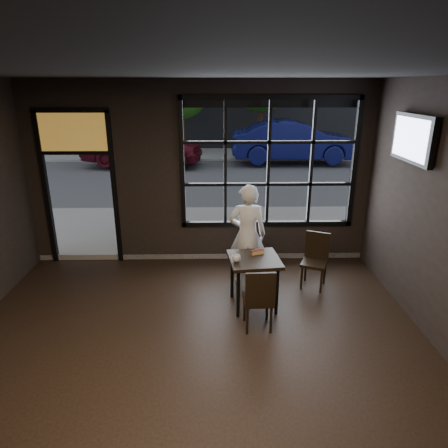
{
  "coord_description": "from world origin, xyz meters",
  "views": [
    {
      "loc": [
        0.29,
        -3.36,
        3.1
      ],
      "look_at": [
        0.4,
        2.2,
        1.15
      ],
      "focal_mm": 32.0,
      "sensor_mm": 36.0,
      "label": 1
    }
  ],
  "objects_px": {
    "cafe_table": "(254,282)",
    "navy_car": "(294,141)",
    "man": "(247,235)",
    "chair_near": "(258,297)"
  },
  "relations": [
    {
      "from": "cafe_table",
      "to": "navy_car",
      "type": "bearing_deg",
      "value": 70.2
    },
    {
      "from": "cafe_table",
      "to": "navy_car",
      "type": "relative_size",
      "value": 0.15
    },
    {
      "from": "cafe_table",
      "to": "man",
      "type": "bearing_deg",
      "value": 86.98
    },
    {
      "from": "cafe_table",
      "to": "navy_car",
      "type": "distance_m",
      "value": 11.33
    },
    {
      "from": "chair_near",
      "to": "man",
      "type": "height_order",
      "value": "man"
    },
    {
      "from": "man",
      "to": "navy_car",
      "type": "relative_size",
      "value": 0.33
    },
    {
      "from": "navy_car",
      "to": "man",
      "type": "bearing_deg",
      "value": 165.92
    },
    {
      "from": "man",
      "to": "navy_car",
      "type": "xyz_separation_m",
      "value": [
        2.65,
        10.26,
        0.1
      ]
    },
    {
      "from": "man",
      "to": "navy_car",
      "type": "distance_m",
      "value": 10.59
    },
    {
      "from": "chair_near",
      "to": "navy_car",
      "type": "bearing_deg",
      "value": -105.28
    }
  ]
}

